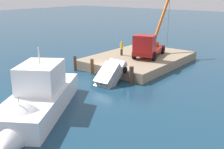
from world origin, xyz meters
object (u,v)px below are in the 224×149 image
(dock_worker, at_px, (122,48))
(moored_yacht, at_px, (33,110))
(salvaged_car, at_px, (108,78))
(crane_truck, at_px, (148,45))

(dock_worker, height_order, moored_yacht, moored_yacht)
(salvaged_car, xyz_separation_m, moored_yacht, (9.03, 0.65, -0.02))
(moored_yacht, bearing_deg, dock_worker, -164.84)
(dock_worker, xyz_separation_m, moored_yacht, (16.24, 4.40, -1.24))
(crane_truck, xyz_separation_m, dock_worker, (1.07, -3.08, -0.58))
(crane_truck, bearing_deg, moored_yacht, 4.35)
(crane_truck, height_order, moored_yacht, crane_truck)
(crane_truck, xyz_separation_m, salvaged_car, (8.29, 0.67, -1.80))
(crane_truck, distance_m, salvaged_car, 8.51)
(dock_worker, distance_m, salvaged_car, 8.22)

